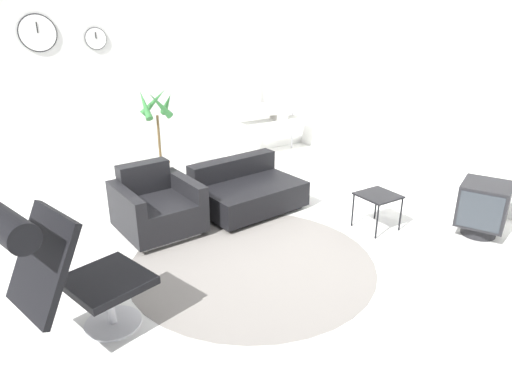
{
  "coord_description": "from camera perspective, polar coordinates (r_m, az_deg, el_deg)",
  "views": [
    {
      "loc": [
        -2.21,
        -3.69,
        2.3
      ],
      "look_at": [
        0.14,
        0.01,
        0.55
      ],
      "focal_mm": 32.0,
      "sensor_mm": 36.0,
      "label": 1
    }
  ],
  "objects": [
    {
      "name": "ground_plane",
      "position": [
        4.88,
        -1.33,
        -6.37
      ],
      "size": [
        12.0,
        12.0,
        0.0
      ],
      "primitive_type": "plane",
      "color": "silver"
    },
    {
      "name": "lounge_chair",
      "position": [
        3.42,
        -23.37,
        -8.16
      ],
      "size": [
        1.08,
        0.79,
        1.17
      ],
      "rotation": [
        0.0,
        0.0,
        -1.3
      ],
      "color": "#BCBCC1",
      "rests_on": "ground_plane"
    },
    {
      "name": "side_table",
      "position": [
        5.22,
        15.01,
        -0.76
      ],
      "size": [
        0.41,
        0.41,
        0.41
      ],
      "color": "black",
      "rests_on": "ground_plane"
    },
    {
      "name": "round_rug",
      "position": [
        4.51,
        -0.5,
        -8.83
      ],
      "size": [
        2.39,
        2.39,
        0.01
      ],
      "color": "slate",
      "rests_on": "ground_plane"
    },
    {
      "name": "crt_television",
      "position": [
        5.49,
        26.51,
        -1.7
      ],
      "size": [
        0.67,
        0.65,
        0.6
      ],
      "rotation": [
        0.0,
        0.0,
        2.01
      ],
      "color": "black",
      "rests_on": "ground_plane"
    },
    {
      "name": "wall_right",
      "position": [
        6.43,
        22.43,
        12.11
      ],
      "size": [
        0.06,
        12.0,
        2.8
      ],
      "color": "silver",
      "rests_on": "ground_plane"
    },
    {
      "name": "potted_plant",
      "position": [
        6.65,
        -11.99,
        6.08
      ],
      "size": [
        0.45,
        0.44,
        1.31
      ],
      "color": "silver",
      "rests_on": "ground_plane"
    },
    {
      "name": "wall_back",
      "position": [
        6.99,
        -14.14,
        13.73
      ],
      "size": [
        12.0,
        0.09,
        2.8
      ],
      "color": "silver",
      "rests_on": "ground_plane"
    },
    {
      "name": "armchair_red",
      "position": [
        5.14,
        -12.31,
        -2.02
      ],
      "size": [
        0.87,
        0.89,
        0.72
      ],
      "rotation": [
        0.0,
        0.0,
        3.21
      ],
      "color": "silver",
      "rests_on": "ground_plane"
    },
    {
      "name": "shelf_unit",
      "position": [
        7.63,
        1.16,
        9.96
      ],
      "size": [
        1.22,
        0.28,
        1.99
      ],
      "color": "#BCBCC1",
      "rests_on": "ground_plane"
    },
    {
      "name": "couch_low",
      "position": [
        5.62,
        -1.17,
        0.0
      ],
      "size": [
        1.3,
        0.99,
        0.59
      ],
      "rotation": [
        0.0,
        0.0,
        3.24
      ],
      "color": "black",
      "rests_on": "ground_plane"
    }
  ]
}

